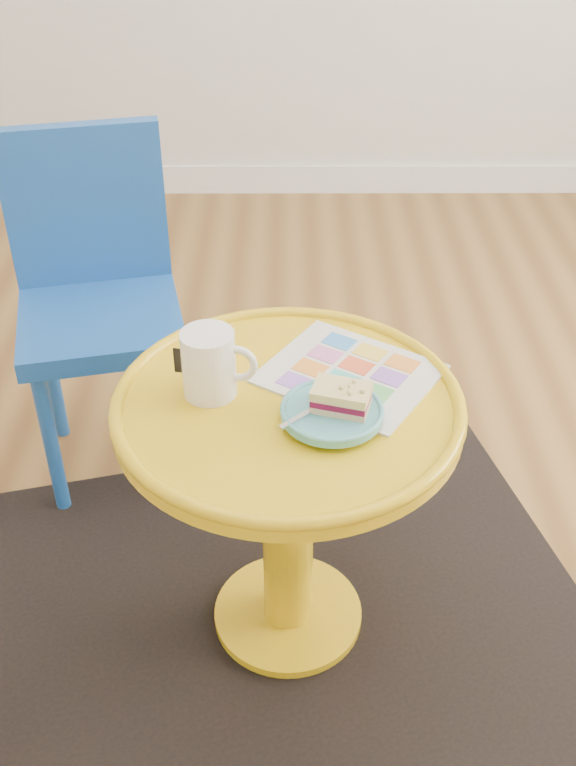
{
  "coord_description": "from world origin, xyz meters",
  "views": [
    {
      "loc": [
        -0.1,
        -1.5,
        1.5
      ],
      "look_at": [
        -0.1,
        -0.3,
        0.63
      ],
      "focal_mm": 40.0,
      "sensor_mm": 36.0,
      "label": 1
    }
  ],
  "objects_px": {
    "newspaper": "(349,374)",
    "plate": "(332,413)",
    "side_table": "(288,472)",
    "mug": "(210,362)",
    "chair": "(96,287)"
  },
  "relations": [
    {
      "from": "mug",
      "to": "plate",
      "type": "height_order",
      "value": "mug"
    },
    {
      "from": "side_table",
      "to": "mug",
      "type": "height_order",
      "value": "mug"
    },
    {
      "from": "side_table",
      "to": "plate",
      "type": "height_order",
      "value": "plate"
    },
    {
      "from": "side_table",
      "to": "plate",
      "type": "xyz_separation_m",
      "value": [
        0.07,
        -0.06,
        0.18
      ]
    },
    {
      "from": "newspaper",
      "to": "mug",
      "type": "height_order",
      "value": "mug"
    },
    {
      "from": "mug",
      "to": "newspaper",
      "type": "bearing_deg",
      "value": 22.75
    },
    {
      "from": "newspaper",
      "to": "mug",
      "type": "relative_size",
      "value": 2.16
    },
    {
      "from": "newspaper",
      "to": "plate",
      "type": "height_order",
      "value": "plate"
    },
    {
      "from": "side_table",
      "to": "chair",
      "type": "bearing_deg",
      "value": 127.81
    },
    {
      "from": "plate",
      "to": "mug",
      "type": "bearing_deg",
      "value": 158.65
    },
    {
      "from": "newspaper",
      "to": "plate",
      "type": "distance_m",
      "value": 0.14
    },
    {
      "from": "chair",
      "to": "plate",
      "type": "distance_m",
      "value": 0.84
    },
    {
      "from": "side_table",
      "to": "mug",
      "type": "xyz_separation_m",
      "value": [
        -0.14,
        0.03,
        0.23
      ]
    },
    {
      "from": "plate",
      "to": "newspaper",
      "type": "bearing_deg",
      "value": 74.16
    },
    {
      "from": "side_table",
      "to": "plate",
      "type": "relative_size",
      "value": 3.54
    }
  ]
}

